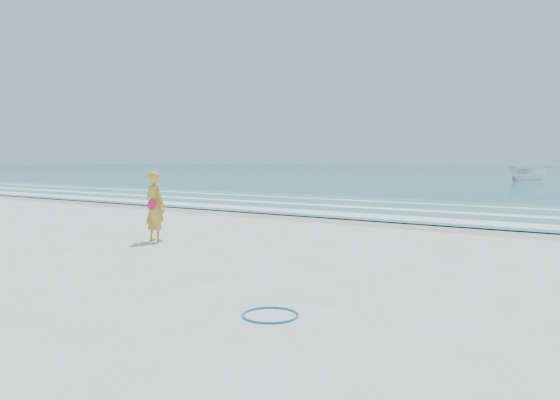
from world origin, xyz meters
The scene contains 9 objects.
ground centered at (0.00, 0.00, 0.00)m, with size 400.00×400.00×0.00m, color silver.
wet_sand centered at (0.00, 9.00, 0.00)m, with size 400.00×2.40×0.00m, color #B2A893.
shallow centered at (0.00, 14.00, 0.04)m, with size 400.00×10.00×0.01m, color #59B7AD.
foam_near centered at (0.00, 10.30, 0.05)m, with size 400.00×1.40×0.01m, color white.
foam_mid centered at (0.00, 13.20, 0.05)m, with size 400.00×0.90×0.01m, color white.
foam_far centered at (0.00, 16.50, 0.05)m, with size 400.00×0.60×0.01m, color white.
hoop centered at (4.00, -1.40, 0.01)m, with size 0.72×0.72×0.03m, color blue.
boat centered at (-1.39, 45.26, 0.78)m, with size 1.45×3.86×1.49m, color silver.
woman centered at (-1.98, 2.15, 0.85)m, with size 0.66×0.47×1.71m.
Camera 1 is at (7.96, -6.90, 1.97)m, focal length 35.00 mm.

